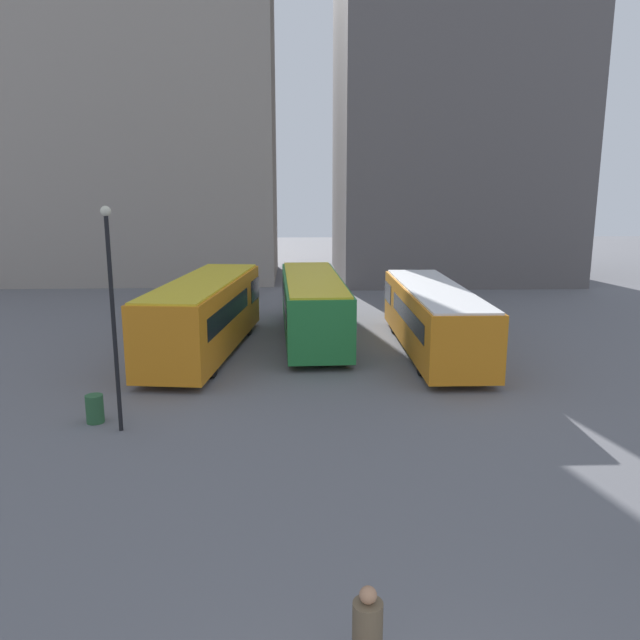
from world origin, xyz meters
The scene contains 7 objects.
building_block_right centered at (10.74, 43.31, 15.89)m, with size 16.66×14.43×31.78m.
bus_0 centered at (-4.78, 20.65, 1.69)m, with size 3.98×11.07×3.10m.
bus_1 centered at (-0.22, 23.08, 1.56)m, with size 2.94×11.17×2.85m.
bus_2 centered at (4.80, 20.49, 1.51)m, with size 2.74×11.18×2.76m.
traveler centered at (-0.13, 2.35, 0.97)m, with size 0.45×0.45×1.64m.
lamp_post_1 centered at (-6.09, 12.09, 3.70)m, with size 0.28×0.28×6.38m.
trash_bin centered at (-7.02, 12.75, 0.42)m, with size 0.52×0.52×0.85m.
Camera 1 is at (-1.10, -5.02, 6.91)m, focal length 35.00 mm.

